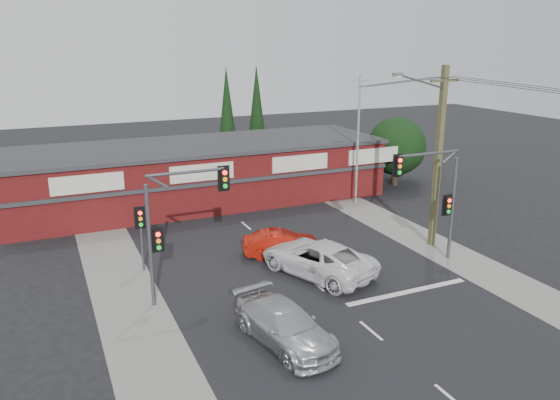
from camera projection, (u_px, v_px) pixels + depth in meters
name	position (u px, v px, depth m)	size (l,w,h in m)	color
ground	(326.00, 293.00, 25.23)	(120.00, 120.00, 0.00)	black
road_strip	(281.00, 255.00, 29.61)	(14.00, 70.00, 0.01)	black
verge_left	(121.00, 282.00, 26.28)	(3.00, 70.00, 0.02)	gray
verge_right	(409.00, 234.00, 32.94)	(3.00, 70.00, 0.02)	gray
stop_line	(407.00, 292.00, 25.28)	(6.50, 0.35, 0.01)	silver
white_suv	(317.00, 258.00, 27.05)	(2.83, 6.13, 1.70)	silver
silver_suv	(285.00, 325.00, 20.86)	(2.10, 5.17, 1.50)	#AFB1B5
red_sedan	(281.00, 243.00, 29.52)	(1.44, 4.13, 1.36)	#9C1409
lane_dashes	(276.00, 251.00, 30.20)	(0.12, 48.94, 0.01)	silver
shop_building	(200.00, 172.00, 39.13)	(27.30, 8.40, 4.22)	#470E0F
tree_cluster	(395.00, 149.00, 43.70)	(5.90, 5.10, 5.50)	#2D2116
conifer_near	(227.00, 111.00, 46.10)	(1.80, 1.80, 9.25)	#2D2116
conifer_far	(257.00, 107.00, 49.22)	(1.80, 1.80, 9.25)	#2D2116
traffic_mast_left	(173.00, 217.00, 23.37)	(3.77, 0.27, 5.97)	#47494C
traffic_mast_right	(437.00, 189.00, 27.69)	(3.96, 0.27, 5.97)	#47494C
pedestal_signal	(141.00, 226.00, 27.00)	(0.55, 0.27, 3.38)	#47494C
utility_pole	(437.00, 152.00, 29.61)	(4.38, 0.59, 10.00)	brown
steel_pole	(358.00, 138.00, 37.95)	(1.20, 0.16, 9.00)	gray
power_lines	(528.00, 92.00, 23.85)	(2.01, 29.00, 1.22)	black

